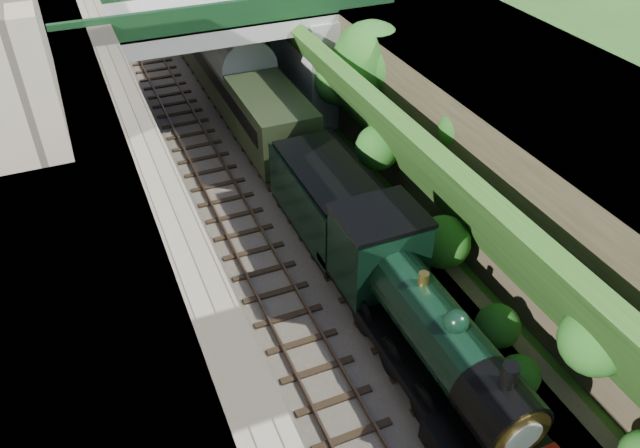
% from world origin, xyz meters
% --- Properties ---
extents(trackbed, '(10.00, 90.00, 0.20)m').
position_xyz_m(trackbed, '(0.00, 20.00, 0.10)').
color(trackbed, '#473F38').
rests_on(trackbed, ground).
extents(retaining_wall, '(1.00, 90.00, 7.00)m').
position_xyz_m(retaining_wall, '(-5.50, 20.00, 3.50)').
color(retaining_wall, '#756B56').
rests_on(retaining_wall, ground).
extents(street_plateau_left, '(6.00, 90.00, 7.00)m').
position_xyz_m(street_plateau_left, '(-9.00, 20.00, 3.50)').
color(street_plateau_left, '#262628').
rests_on(street_plateau_left, ground).
extents(street_plateau_right, '(8.00, 90.00, 6.25)m').
position_xyz_m(street_plateau_right, '(9.50, 20.00, 3.12)').
color(street_plateau_right, '#262628').
rests_on(street_plateau_right, ground).
extents(embankment_slope, '(4.40, 90.00, 6.54)m').
position_xyz_m(embankment_slope, '(4.98, 18.82, 2.73)').
color(embankment_slope, '#1E4714').
rests_on(embankment_slope, ground).
extents(track_left, '(2.50, 90.00, 0.20)m').
position_xyz_m(track_left, '(-2.00, 20.00, 0.25)').
color(track_left, black).
rests_on(track_left, trackbed).
extents(track_right, '(2.50, 90.00, 0.20)m').
position_xyz_m(track_right, '(1.20, 20.00, 0.25)').
color(track_right, black).
rests_on(track_right, trackbed).
extents(road_bridge, '(16.00, 6.40, 7.25)m').
position_xyz_m(road_bridge, '(0.94, 24.00, 4.08)').
color(road_bridge, gray).
rests_on(road_bridge, ground).
extents(tree, '(3.60, 3.80, 6.60)m').
position_xyz_m(tree, '(5.91, 18.25, 4.65)').
color(tree, black).
rests_on(tree, ground).
extents(locomotive, '(3.10, 10.22, 3.83)m').
position_xyz_m(locomotive, '(1.20, 5.18, 1.89)').
color(locomotive, black).
rests_on(locomotive, trackbed).
extents(tender, '(2.70, 6.00, 3.05)m').
position_xyz_m(tender, '(1.20, 12.54, 1.62)').
color(tender, black).
rests_on(tender, trackbed).
extents(coach_front, '(2.90, 18.00, 3.70)m').
position_xyz_m(coach_front, '(1.20, 25.14, 2.05)').
color(coach_front, black).
rests_on(coach_front, trackbed).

